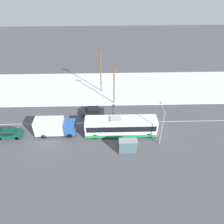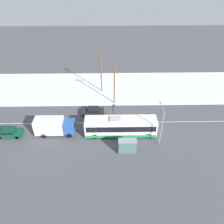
{
  "view_description": "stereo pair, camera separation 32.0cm",
  "coord_description": "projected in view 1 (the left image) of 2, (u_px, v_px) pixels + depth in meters",
  "views": [
    {
      "loc": [
        -3.88,
        -30.37,
        25.72
      ],
      "look_at": [
        -3.02,
        1.32,
        1.4
      ],
      "focal_mm": 35.0,
      "sensor_mm": 36.0,
      "label": 1
    },
    {
      "loc": [
        -3.56,
        -30.38,
        25.72
      ],
      "look_at": [
        -3.02,
        1.32,
        1.4
      ],
      "focal_mm": 35.0,
      "sensor_mm": 36.0,
      "label": 2
    }
  ],
  "objects": [
    {
      "name": "utility_pole_roadside",
      "position": [
        114.0,
        85.0,
        42.15
      ],
      "size": [
        1.8,
        0.24,
        7.93
      ],
      "color": "brown",
      "rests_on": "ground_plane"
    },
    {
      "name": "streetlamp",
      "position": [
        162.0,
        121.0,
        33.44
      ],
      "size": [
        0.36,
        3.15,
        6.59
      ],
      "color": "#9EA3A8",
      "rests_on": "ground_plane"
    },
    {
      "name": "pedestrian_at_stop",
      "position": [
        126.0,
        141.0,
        34.47
      ],
      "size": [
        0.62,
        0.28,
        1.73
      ],
      "color": "#23232D",
      "rests_on": "ground_plane"
    },
    {
      "name": "lane_marking_center",
      "position": [
        129.0,
        122.0,
        39.83
      ],
      "size": [
        60.0,
        0.12,
        0.0
      ],
      "color": "silver",
      "rests_on": "ground_plane"
    },
    {
      "name": "sedan_car",
      "position": [
        93.0,
        111.0,
        41.16
      ],
      "size": [
        4.12,
        1.8,
        1.45
      ],
      "rotation": [
        0.0,
        0.0,
        3.14
      ],
      "color": "black",
      "rests_on": "ground_plane"
    },
    {
      "name": "snow_lot",
      "position": [
        124.0,
        87.0,
        49.46
      ],
      "size": [
        80.0,
        13.81,
        0.12
      ],
      "color": "silver",
      "rests_on": "ground_plane"
    },
    {
      "name": "utility_pole_snowlot",
      "position": [
        101.0,
        72.0,
        45.48
      ],
      "size": [
        1.8,
        0.24,
        8.94
      ],
      "color": "brown",
      "rests_on": "ground_plane"
    },
    {
      "name": "parked_car_near_truck",
      "position": [
        9.0,
        133.0,
        36.4
      ],
      "size": [
        4.15,
        1.8,
        1.42
      ],
      "color": "#0F4733",
      "rests_on": "ground_plane"
    },
    {
      "name": "bus_shelter",
      "position": [
        128.0,
        145.0,
        32.96
      ],
      "size": [
        2.81,
        1.2,
        2.4
      ],
      "color": "gray",
      "rests_on": "ground_plane"
    },
    {
      "name": "ground_plane",
      "position": [
        129.0,
        122.0,
        39.83
      ],
      "size": [
        120.0,
        120.0,
        0.0
      ],
      "primitive_type": "plane",
      "color": "#4C4C51"
    },
    {
      "name": "box_truck",
      "position": [
        54.0,
        126.0,
        36.36
      ],
      "size": [
        6.64,
        2.3,
        3.07
      ],
      "color": "silver",
      "rests_on": "ground_plane"
    },
    {
      "name": "city_bus",
      "position": [
        121.0,
        126.0,
        36.43
      ],
      "size": [
        11.89,
        2.57,
        3.38
      ],
      "color": "white",
      "rests_on": "ground_plane"
    }
  ]
}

